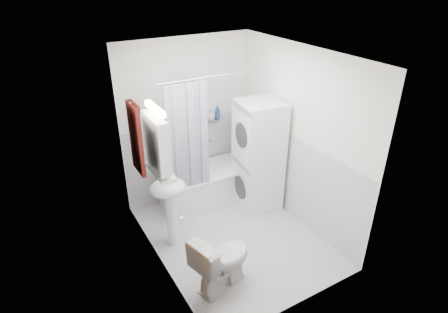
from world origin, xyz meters
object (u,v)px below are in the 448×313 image
bathtub (208,184)px  toilet (222,260)px  sink (169,198)px  washer_dryer (258,157)px

bathtub → toilet: (-0.66, -1.58, 0.06)m
bathtub → sink: sink is taller
bathtub → sink: 1.16m
sink → toilet: sink is taller
washer_dryer → toilet: washer_dryer is taller
bathtub → sink: bearing=-143.3°
sink → washer_dryer: washer_dryer is taller
sink → washer_dryer: 1.45m
bathtub → toilet: bearing=-112.7°
bathtub → toilet: toilet is taller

